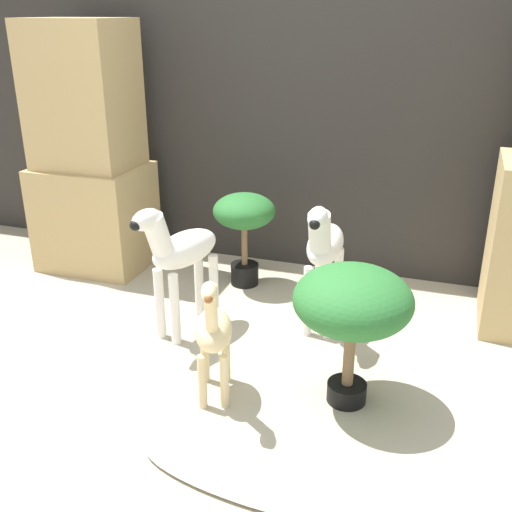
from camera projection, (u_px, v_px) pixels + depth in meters
name	position (u px, v px, depth m)	size (l,w,h in m)	color
ground_plane	(221.00, 412.00, 2.27)	(14.00, 14.00, 0.00)	#B2A88E
wall_back	(322.00, 74.00, 3.18)	(6.40, 0.08, 2.20)	#2D2B28
rock_pillar_left	(89.00, 158.00, 3.36)	(0.60, 0.47, 1.38)	tan
zebra_right	(324.00, 249.00, 2.74)	(0.17, 0.50, 0.66)	white
zebra_left	(180.00, 254.00, 2.69)	(0.27, 0.50, 0.66)	white
giraffe_figurine	(213.00, 333.00, 2.26)	(0.22, 0.37, 0.56)	beige
potted_palm_front	(353.00, 304.00, 2.18)	(0.44, 0.44, 0.56)	black
potted_palm_back	(244.00, 219.00, 3.20)	(0.33, 0.33, 0.52)	black
surfboard	(267.00, 478.00, 1.93)	(0.93, 0.31, 0.08)	silver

